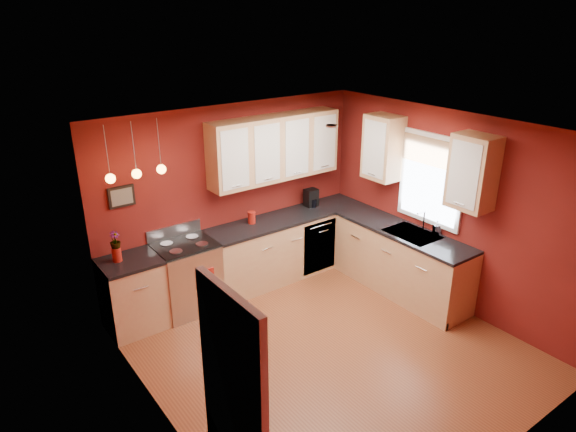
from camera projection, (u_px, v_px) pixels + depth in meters
floor at (329, 349)px, 6.08m from camera, size 4.20×4.20×0.00m
ceiling at (336, 133)px, 5.10m from camera, size 4.00×4.20×0.02m
wall_back at (233, 197)px, 7.16m from camera, size 4.00×0.02×2.60m
wall_front at (508, 344)px, 4.03m from camera, size 4.00×0.02×2.60m
wall_left at (160, 310)px, 4.49m from camera, size 0.02×4.20×2.60m
wall_right at (448, 210)px, 6.69m from camera, size 0.02×4.20×2.60m
base_cabinets_back_left at (133, 296)px, 6.34m from camera, size 0.70×0.60×0.90m
base_cabinets_back_right at (288, 246)px, 7.65m from camera, size 2.54×0.60×0.90m
base_cabinets_right at (401, 262)px, 7.18m from camera, size 0.60×2.10×0.90m
counter_back_left at (129, 262)px, 6.17m from camera, size 0.70×0.62×0.04m
counter_back_right at (288, 217)px, 7.48m from camera, size 2.54×0.62×0.04m
counter_right at (404, 231)px, 7.01m from camera, size 0.62×2.10×0.04m
gas_range at (187, 276)px, 6.73m from camera, size 0.76×0.64×1.11m
dishwasher_front at (319, 247)px, 7.64m from camera, size 0.60×0.02×0.80m
sink at (412, 235)px, 6.90m from camera, size 0.50×0.70×0.33m
window at (431, 177)px, 6.76m from camera, size 0.06×1.02×1.22m
door_left_wall at (234, 413)px, 3.72m from camera, size 0.12×0.82×2.05m
upper_cabinets_back at (275, 148)px, 7.11m from camera, size 2.00×0.35×0.90m
upper_cabinets_right at (424, 159)px, 6.59m from camera, size 0.35×1.95×0.90m
wall_picture at (122, 197)px, 6.16m from camera, size 0.32×0.03×0.26m
pendant_lights at (137, 173)px, 5.83m from camera, size 0.71×0.11×0.66m
red_canister at (252, 217)px, 7.19m from camera, size 0.11×0.11×0.17m
red_vase at (117, 254)px, 6.11m from camera, size 0.11×0.11×0.18m
flowers at (115, 241)px, 6.04m from camera, size 0.16×0.16×0.22m
coffee_maker at (311, 198)px, 7.80m from camera, size 0.19×0.19×0.27m
soap_pump at (437, 227)px, 6.84m from camera, size 0.12×0.12×0.20m
dish_towel at (206, 281)px, 6.53m from camera, size 0.24×0.02×0.33m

